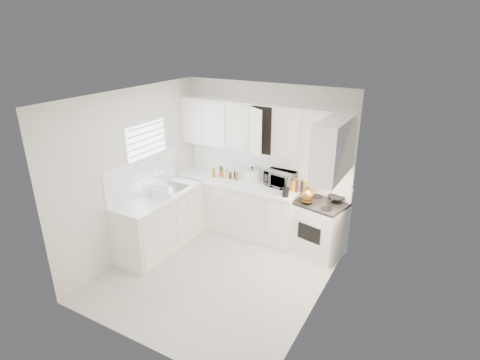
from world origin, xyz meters
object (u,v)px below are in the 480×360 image
Objects in this scene: stove at (320,221)px; tea_kettle at (307,194)px; rice_cooker at (252,174)px; microwave at (280,177)px; dish_rack at (154,189)px; utensil_crock at (286,186)px.

tea_kettle is (-0.18, -0.16, 0.49)m from stove.
microwave is at bearing 0.43° from rice_cooker.
microwave is at bearing 55.65° from dish_rack.
utensil_crock reaches higher than stove.
rice_cooker is (-0.50, -0.04, -0.03)m from microwave.
dish_rack is (-1.55, -1.33, -0.04)m from microwave.
stove is 4.28× the size of rice_cooker.
microwave is (-0.59, 0.33, 0.06)m from tea_kettle.
tea_kettle is at bearing -18.42° from microwave.
tea_kettle is 0.73× the size of utensil_crock.
utensil_crock is 2.04m from dish_rack.
stove is 3.27× the size of utensil_crock.
microwave is 2.04m from dish_rack.
stove is 0.96m from microwave.
stove is at bearing 41.61° from dish_rack.
dish_rack is at bearing -128.73° from microwave.
dish_rack is at bearing -162.37° from tea_kettle.
stove is 2.36× the size of microwave.
rice_cooker reaches higher than stove.
microwave is 1.81× the size of rice_cooker.
microwave is (-0.77, 0.17, 0.55)m from stove.
rice_cooker reaches higher than tea_kettle.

